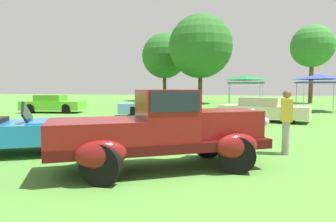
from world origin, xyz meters
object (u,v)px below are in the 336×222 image
at_px(feature_pickup_truck, 162,129).
at_px(neighbor_convertible, 22,132).
at_px(spectator_near_truck, 286,119).
at_px(show_car_skyblue, 155,106).
at_px(canopy_tent_center_field, 320,78).
at_px(canopy_tent_left_field, 245,79).
at_px(show_car_lime, 53,104).
at_px(show_car_cream, 263,110).

distance_m(feature_pickup_truck, neighbor_convertible, 4.03).
relative_size(feature_pickup_truck, spectator_near_truck, 2.74).
bearing_deg(feature_pickup_truck, show_car_skyblue, 106.48).
bearing_deg(canopy_tent_center_field, show_car_skyblue, -149.40).
relative_size(neighbor_convertible, canopy_tent_center_field, 1.66).
relative_size(neighbor_convertible, spectator_near_truck, 2.90).
distance_m(neighbor_convertible, canopy_tent_left_field, 19.14).
bearing_deg(show_car_skyblue, show_car_lime, 173.69).
xyz_separation_m(neighbor_convertible, show_car_cream, (6.83, 9.36, 0.02)).
relative_size(show_car_skyblue, canopy_tent_left_field, 1.70).
xyz_separation_m(show_car_skyblue, spectator_near_truck, (6.10, -9.03, 0.31)).
height_order(show_car_cream, canopy_tent_left_field, canopy_tent_left_field).
bearing_deg(show_car_skyblue, show_car_cream, -10.89).
height_order(feature_pickup_truck, neighbor_convertible, feature_pickup_truck).
relative_size(neighbor_convertible, show_car_cream, 1.05).
distance_m(neighbor_convertible, show_car_cream, 11.58).
relative_size(show_car_cream, canopy_tent_center_field, 1.58).
xyz_separation_m(show_car_lime, canopy_tent_center_field, (18.25, 5.46, 1.82)).
bearing_deg(show_car_lime, canopy_tent_center_field, 16.66).
xyz_separation_m(spectator_near_truck, canopy_tent_left_field, (-0.66, 16.53, 1.51)).
height_order(feature_pickup_truck, show_car_skyblue, feature_pickup_truck).
bearing_deg(canopy_tent_left_field, spectator_near_truck, -87.72).
distance_m(feature_pickup_truck, show_car_lime, 16.20).
distance_m(neighbor_convertible, show_car_skyblue, 10.56).
bearing_deg(spectator_near_truck, show_car_cream, 89.60).
bearing_deg(feature_pickup_truck, spectator_near_truck, 37.19).
relative_size(show_car_lime, show_car_skyblue, 0.92).
xyz_separation_m(spectator_near_truck, canopy_tent_center_field, (4.56, 15.33, 1.51)).
relative_size(show_car_lime, canopy_tent_center_field, 1.46).
bearing_deg(neighbor_convertible, spectator_near_truck, 12.59).
distance_m(neighbor_convertible, canopy_tent_center_field, 20.39).
bearing_deg(canopy_tent_center_field, show_car_cream, -121.05).
relative_size(show_car_skyblue, canopy_tent_center_field, 1.59).
distance_m(canopy_tent_left_field, canopy_tent_center_field, 5.36).
relative_size(show_car_skyblue, spectator_near_truck, 2.78).
relative_size(show_car_cream, canopy_tent_left_field, 1.69).
xyz_separation_m(feature_pickup_truck, canopy_tent_left_field, (2.14, 18.65, 1.55)).
bearing_deg(canopy_tent_center_field, canopy_tent_left_field, 167.12).
bearing_deg(canopy_tent_center_field, spectator_near_truck, -106.57).
height_order(show_car_skyblue, show_car_cream, same).
xyz_separation_m(show_car_skyblue, canopy_tent_center_field, (10.66, 6.30, 1.82)).
height_order(show_car_skyblue, canopy_tent_left_field, canopy_tent_left_field).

